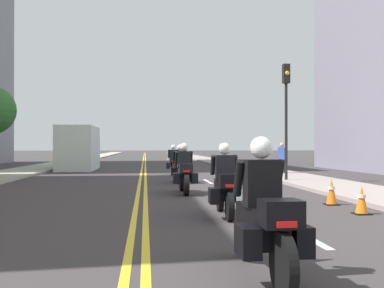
{
  "coord_description": "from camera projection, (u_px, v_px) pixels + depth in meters",
  "views": [
    {
      "loc": [
        0.11,
        0.36,
        1.5
      ],
      "look_at": [
        1.83,
        17.31,
        1.6
      ],
      "focal_mm": 43.1,
      "sensor_mm": 36.0,
      "label": 1
    }
  ],
  "objects": [
    {
      "name": "centreline_yellow_inner",
      "position": [
        143.0,
        161.0,
        47.37
      ],
      "size": [
        0.12,
        132.0,
        0.01
      ],
      "primitive_type": "cube",
      "color": "yellow",
      "rests_on": "ground"
    },
    {
      "name": "motorcycle_4",
      "position": [
        173.0,
        162.0,
        24.65
      ],
      "size": [
        0.78,
        2.28,
        1.61
      ],
      "rotation": [
        0.0,
        0.0,
        -0.05
      ],
      "color": "black",
      "rests_on": "ground"
    },
    {
      "name": "lane_dashes_white",
      "position": [
        188.0,
        171.0,
        28.76
      ],
      "size": [
        0.14,
        56.4,
        0.01
      ],
      "color": "silver",
      "rests_on": "ground"
    },
    {
      "name": "sidewalk_left",
      "position": [
        75.0,
        161.0,
        46.67
      ],
      "size": [
        2.84,
        144.0,
        0.12
      ],
      "primitive_type": "cube",
      "color": "#A4A390",
      "rests_on": "ground"
    },
    {
      "name": "ground_plane",
      "position": [
        144.0,
        161.0,
        47.38
      ],
      "size": [
        264.0,
        264.0,
        0.0
      ],
      "primitive_type": "plane",
      "color": "#393435"
    },
    {
      "name": "traffic_cone_1",
      "position": [
        332.0,
        192.0,
        11.86
      ],
      "size": [
        0.34,
        0.34,
        0.68
      ],
      "color": "black",
      "rests_on": "ground"
    },
    {
      "name": "motorcycle_3",
      "position": [
        180.0,
        167.0,
        19.24
      ],
      "size": [
        0.77,
        2.2,
        1.59
      ],
      "rotation": [
        0.0,
        0.0,
        -0.03
      ],
      "color": "black",
      "rests_on": "ground"
    },
    {
      "name": "sidewalk_right",
      "position": [
        212.0,
        160.0,
        48.09
      ],
      "size": [
        2.84,
        144.0,
        0.12
      ],
      "primitive_type": "cube",
      "color": "gray",
      "rests_on": "ground"
    },
    {
      "name": "motorcycle_2",
      "position": [
        184.0,
        173.0,
        14.69
      ],
      "size": [
        0.76,
        2.16,
        1.62
      ],
      "rotation": [
        0.0,
        0.0,
        0.01
      ],
      "color": "black",
      "rests_on": "ground"
    },
    {
      "name": "motorcycle_0",
      "position": [
        264.0,
        220.0,
        5.23
      ],
      "size": [
        0.77,
        2.29,
        1.62
      ],
      "rotation": [
        0.0,
        0.0,
        0.02
      ],
      "color": "black",
      "rests_on": "ground"
    },
    {
      "name": "traffic_light_near",
      "position": [
        286.0,
        101.0,
        19.29
      ],
      "size": [
        0.28,
        0.38,
        4.97
      ],
      "color": "black",
      "rests_on": "ground"
    },
    {
      "name": "traffic_cone_0",
      "position": [
        362.0,
        200.0,
        10.22
      ],
      "size": [
        0.35,
        0.35,
        0.63
      ],
      "color": "black",
      "rests_on": "ground"
    },
    {
      "name": "motorcycle_1",
      "position": [
        225.0,
        186.0,
        9.86
      ],
      "size": [
        0.77,
        2.09,
        1.59
      ],
      "rotation": [
        0.0,
        0.0,
        -0.03
      ],
      "color": "black",
      "rests_on": "ground"
    },
    {
      "name": "pedestrian_0",
      "position": [
        282.0,
        158.0,
        24.32
      ],
      "size": [
        0.42,
        0.39,
        1.71
      ],
      "rotation": [
        0.0,
        0.0,
        5.62
      ],
      "color": "#232C32",
      "rests_on": "ground"
    },
    {
      "name": "parked_truck",
      "position": [
        80.0,
        150.0,
        30.24
      ],
      "size": [
        2.2,
        6.5,
        2.8
      ],
      "color": "#B8BDBF",
      "rests_on": "ground"
    },
    {
      "name": "centreline_yellow_outer",
      "position": [
        145.0,
        161.0,
        47.39
      ],
      "size": [
        0.12,
        132.0,
        0.01
      ],
      "primitive_type": "cube",
      "color": "yellow",
      "rests_on": "ground"
    }
  ]
}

